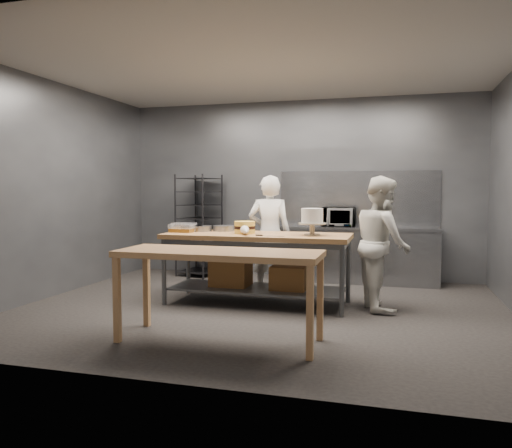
{
  "coord_description": "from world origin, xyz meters",
  "views": [
    {
      "loc": [
        1.62,
        -5.93,
        1.5
      ],
      "look_at": [
        -0.12,
        0.22,
        1.05
      ],
      "focal_mm": 35.0,
      "sensor_mm": 36.0,
      "label": 1
    }
  ],
  "objects_px": {
    "speed_rack": "(199,226)",
    "chef_behind": "(270,235)",
    "layer_cake": "(245,227)",
    "frosted_cake_stand": "(312,218)",
    "chef_right": "(382,243)",
    "microwave": "(338,217)",
    "work_table": "(256,260)",
    "near_counter": "(219,259)"
  },
  "relations": [
    {
      "from": "chef_behind",
      "to": "chef_right",
      "type": "bearing_deg",
      "value": 154.93
    },
    {
      "from": "layer_cake",
      "to": "frosted_cake_stand",
      "type": "bearing_deg",
      "value": -2.04
    },
    {
      "from": "near_counter",
      "to": "layer_cake",
      "type": "distance_m",
      "value": 1.67
    },
    {
      "from": "chef_behind",
      "to": "layer_cake",
      "type": "bearing_deg",
      "value": 71.92
    },
    {
      "from": "work_table",
      "to": "layer_cake",
      "type": "xyz_separation_m",
      "value": [
        -0.15,
        -0.03,
        0.43
      ]
    },
    {
      "from": "work_table",
      "to": "chef_behind",
      "type": "bearing_deg",
      "value": 89.61
    },
    {
      "from": "speed_rack",
      "to": "chef_behind",
      "type": "bearing_deg",
      "value": -36.01
    },
    {
      "from": "chef_right",
      "to": "frosted_cake_stand",
      "type": "xyz_separation_m",
      "value": [
        -0.84,
        -0.21,
        0.31
      ]
    },
    {
      "from": "work_table",
      "to": "near_counter",
      "type": "height_order",
      "value": "work_table"
    },
    {
      "from": "work_table",
      "to": "speed_rack",
      "type": "height_order",
      "value": "speed_rack"
    },
    {
      "from": "work_table",
      "to": "near_counter",
      "type": "relative_size",
      "value": 1.2
    },
    {
      "from": "speed_rack",
      "to": "layer_cake",
      "type": "height_order",
      "value": "speed_rack"
    },
    {
      "from": "speed_rack",
      "to": "layer_cake",
      "type": "bearing_deg",
      "value": -52.92
    },
    {
      "from": "speed_rack",
      "to": "layer_cake",
      "type": "distance_m",
      "value": 2.32
    },
    {
      "from": "microwave",
      "to": "layer_cake",
      "type": "height_order",
      "value": "microwave"
    },
    {
      "from": "speed_rack",
      "to": "layer_cake",
      "type": "xyz_separation_m",
      "value": [
        1.39,
        -1.84,
        0.14
      ]
    },
    {
      "from": "microwave",
      "to": "frosted_cake_stand",
      "type": "xyz_separation_m",
      "value": [
        -0.1,
        -1.96,
        0.09
      ]
    },
    {
      "from": "chef_behind",
      "to": "work_table",
      "type": "bearing_deg",
      "value": 83.4
    },
    {
      "from": "chef_behind",
      "to": "microwave",
      "type": "xyz_separation_m",
      "value": [
        0.83,
        1.2,
        0.2
      ]
    },
    {
      "from": "work_table",
      "to": "speed_rack",
      "type": "relative_size",
      "value": 1.37
    },
    {
      "from": "speed_rack",
      "to": "frosted_cake_stand",
      "type": "xyz_separation_m",
      "value": [
        2.28,
        -1.88,
        0.28
      ]
    },
    {
      "from": "chef_behind",
      "to": "microwave",
      "type": "bearing_deg",
      "value": -130.93
    },
    {
      "from": "frosted_cake_stand",
      "to": "work_table",
      "type": "bearing_deg",
      "value": 175.44
    },
    {
      "from": "work_table",
      "to": "near_counter",
      "type": "bearing_deg",
      "value": -86.89
    },
    {
      "from": "near_counter",
      "to": "layer_cake",
      "type": "bearing_deg",
      "value": 98.25
    },
    {
      "from": "speed_rack",
      "to": "layer_cake",
      "type": "relative_size",
      "value": 6.49
    },
    {
      "from": "layer_cake",
      "to": "near_counter",
      "type": "bearing_deg",
      "value": -81.75
    },
    {
      "from": "chef_right",
      "to": "microwave",
      "type": "xyz_separation_m",
      "value": [
        -0.75,
        1.74,
        0.22
      ]
    },
    {
      "from": "chef_behind",
      "to": "frosted_cake_stand",
      "type": "distance_m",
      "value": 1.09
    },
    {
      "from": "speed_rack",
      "to": "chef_right",
      "type": "relative_size",
      "value": 1.05
    },
    {
      "from": "near_counter",
      "to": "frosted_cake_stand",
      "type": "relative_size",
      "value": 5.88
    },
    {
      "from": "speed_rack",
      "to": "chef_behind",
      "type": "relative_size",
      "value": 1.03
    },
    {
      "from": "layer_cake",
      "to": "chef_right",
      "type": "bearing_deg",
      "value": 5.95
    },
    {
      "from": "microwave",
      "to": "layer_cake",
      "type": "bearing_deg",
      "value": -117.11
    },
    {
      "from": "speed_rack",
      "to": "frosted_cake_stand",
      "type": "distance_m",
      "value": 2.97
    },
    {
      "from": "near_counter",
      "to": "chef_behind",
      "type": "height_order",
      "value": "chef_behind"
    },
    {
      "from": "work_table",
      "to": "chef_right",
      "type": "distance_m",
      "value": 1.62
    },
    {
      "from": "speed_rack",
      "to": "chef_behind",
      "type": "height_order",
      "value": "speed_rack"
    },
    {
      "from": "work_table",
      "to": "chef_behind",
      "type": "distance_m",
      "value": 0.75
    },
    {
      "from": "frosted_cake_stand",
      "to": "speed_rack",
      "type": "bearing_deg",
      "value": 140.59
    },
    {
      "from": "chef_behind",
      "to": "layer_cake",
      "type": "relative_size",
      "value": 6.28
    },
    {
      "from": "work_table",
      "to": "speed_rack",
      "type": "distance_m",
      "value": 2.4
    }
  ]
}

